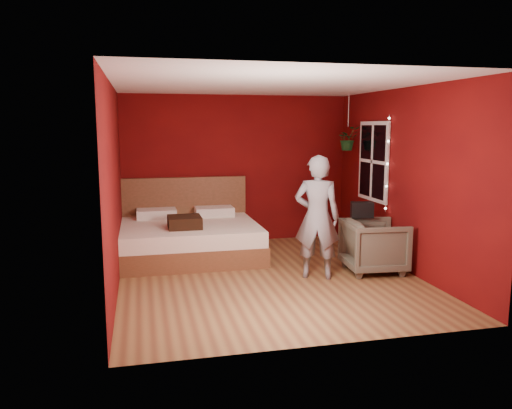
# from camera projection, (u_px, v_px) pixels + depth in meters

# --- Properties ---
(floor) EXTENTS (4.50, 4.50, 0.00)m
(floor) POSITION_uv_depth(u_px,v_px,m) (268.00, 276.00, 6.91)
(floor) COLOR olive
(floor) RESTS_ON ground
(room_walls) EXTENTS (4.04, 4.54, 2.62)m
(room_walls) POSITION_uv_depth(u_px,v_px,m) (268.00, 155.00, 6.64)
(room_walls) COLOR #690C0B
(room_walls) RESTS_ON ground
(window) EXTENTS (0.05, 0.97, 1.27)m
(window) POSITION_uv_depth(u_px,v_px,m) (373.00, 161.00, 7.98)
(window) COLOR white
(window) RESTS_ON room_walls
(fairy_lights) EXTENTS (0.04, 0.04, 1.45)m
(fairy_lights) POSITION_uv_depth(u_px,v_px,m) (387.00, 164.00, 7.47)
(fairy_lights) COLOR silver
(fairy_lights) RESTS_ON room_walls
(bed) EXTENTS (2.16, 1.83, 1.19)m
(bed) POSITION_uv_depth(u_px,v_px,m) (189.00, 237.00, 7.98)
(bed) COLOR brown
(bed) RESTS_ON ground
(person) EXTENTS (0.72, 0.60, 1.68)m
(person) POSITION_uv_depth(u_px,v_px,m) (317.00, 217.00, 6.74)
(person) COLOR gray
(person) RESTS_ON ground
(armchair) EXTENTS (0.89, 0.86, 0.75)m
(armchair) POSITION_uv_depth(u_px,v_px,m) (374.00, 246.00, 7.09)
(armchair) COLOR #5C5A49
(armchair) RESTS_ON ground
(handbag) EXTENTS (0.34, 0.23, 0.23)m
(handbag) POSITION_uv_depth(u_px,v_px,m) (362.00, 210.00, 7.23)
(handbag) COLOR black
(handbag) RESTS_ON armchair
(throw_pillow) EXTENTS (0.50, 0.50, 0.18)m
(throw_pillow) POSITION_uv_depth(u_px,v_px,m) (185.00, 222.00, 7.52)
(throw_pillow) COLOR #321D10
(throw_pillow) RESTS_ON bed
(hanging_plant) EXTENTS (0.40, 0.35, 0.95)m
(hanging_plant) POSITION_uv_depth(u_px,v_px,m) (348.00, 139.00, 8.40)
(hanging_plant) COLOR silver
(hanging_plant) RESTS_ON room_walls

